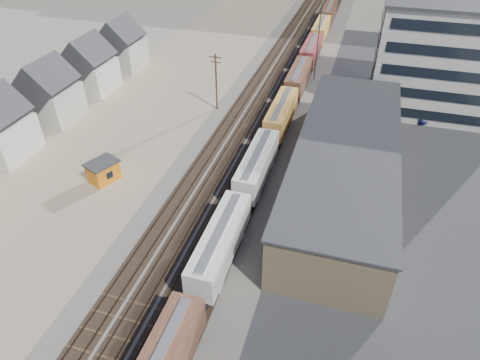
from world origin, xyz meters
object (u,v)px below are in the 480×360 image
(utility_pole_north, at_px, (216,81))
(parked_car_blue, at_px, (414,115))
(freight_train, at_px, (290,94))
(maintenance_shed, at_px, (103,171))

(utility_pole_north, bearing_deg, parked_car_blue, 9.88)
(freight_train, height_order, parked_car_blue, freight_train)
(freight_train, height_order, utility_pole_north, utility_pole_north)
(freight_train, xyz_separation_m, parked_car_blue, (20.94, 2.09, -1.99))
(maintenance_shed, relative_size, parked_car_blue, 0.85)
(utility_pole_north, height_order, maintenance_shed, utility_pole_north)
(freight_train, relative_size, maintenance_shed, 24.23)
(utility_pole_north, relative_size, parked_car_blue, 1.73)
(freight_train, bearing_deg, parked_car_blue, 5.69)
(utility_pole_north, relative_size, maintenance_shed, 2.02)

